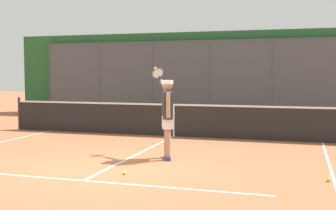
# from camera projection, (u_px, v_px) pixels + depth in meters

# --- Properties ---
(ground_plane) EXTENTS (60.00, 60.00, 0.00)m
(ground_plane) POSITION_uv_depth(u_px,v_px,m) (109.00, 168.00, 8.51)
(ground_plane) COLOR #A8603D
(court_line_markings) EXTENTS (8.37, 10.20, 0.01)m
(court_line_markings) POSITION_uv_depth(u_px,v_px,m) (75.00, 185.00, 7.24)
(court_line_markings) COLOR white
(court_line_markings) RESTS_ON ground
(fence_backdrop) EXTENTS (17.88, 1.37, 3.58)m
(fence_backdrop) POSITION_uv_depth(u_px,v_px,m) (213.00, 75.00, 18.30)
(fence_backdrop) COLOR #474C51
(fence_backdrop) RESTS_ON ground
(tennis_net) EXTENTS (10.75, 0.09, 1.07)m
(tennis_net) POSITION_uv_depth(u_px,v_px,m) (174.00, 120.00, 12.82)
(tennis_net) COLOR #2D2D2D
(tennis_net) RESTS_ON ground
(tennis_player) EXTENTS (0.83, 1.25, 2.01)m
(tennis_player) POSITION_uv_depth(u_px,v_px,m) (167.00, 112.00, 9.40)
(tennis_player) COLOR navy
(tennis_player) RESTS_ON ground
(tennis_ball_by_sideline) EXTENTS (0.07, 0.07, 0.07)m
(tennis_ball_by_sideline) POSITION_uv_depth(u_px,v_px,m) (329.00, 180.00, 7.46)
(tennis_ball_by_sideline) COLOR #CCDB33
(tennis_ball_by_sideline) RESTS_ON ground
(tennis_ball_near_net) EXTENTS (0.07, 0.07, 0.07)m
(tennis_ball_near_net) POSITION_uv_depth(u_px,v_px,m) (125.00, 173.00, 7.98)
(tennis_ball_near_net) COLOR #D6E042
(tennis_ball_near_net) RESTS_ON ground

